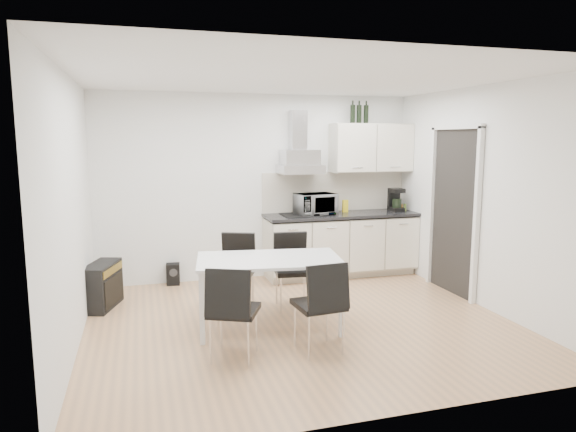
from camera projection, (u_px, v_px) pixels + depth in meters
name	position (u px, v px, depth m)	size (l,w,h in m)	color
ground	(301.00, 323.00, 5.58)	(4.50, 4.50, 0.00)	tan
wall_back	(258.00, 187.00, 7.28)	(4.50, 0.10, 2.60)	white
wall_front	(390.00, 241.00, 3.49)	(4.50, 0.10, 2.60)	white
wall_left	(71.00, 213.00, 4.77)	(0.10, 4.00, 2.60)	white
wall_right	(484.00, 198.00, 6.00)	(0.10, 4.00, 2.60)	white
ceiling	(301.00, 77.00, 5.19)	(4.50, 4.50, 0.00)	white
doorway	(453.00, 212.00, 6.55)	(0.08, 1.04, 2.10)	white
kitchenette	(343.00, 219.00, 7.43)	(2.22, 0.64, 2.52)	beige
dining_table	(269.00, 265.00, 5.36)	(1.59, 1.05, 0.75)	white
chair_far_left	(236.00, 272.00, 5.98)	(0.44, 0.50, 0.88)	black
chair_far_right	(293.00, 272.00, 6.02)	(0.44, 0.50, 0.88)	black
chair_near_left	(234.00, 312.00, 4.63)	(0.44, 0.50, 0.88)	black
chair_near_right	(319.00, 306.00, 4.79)	(0.44, 0.50, 0.88)	black
guitar_amp	(102.00, 285.00, 6.06)	(0.46, 0.69, 0.53)	black
floor_speaker	(173.00, 274.00, 7.02)	(0.18, 0.16, 0.29)	black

